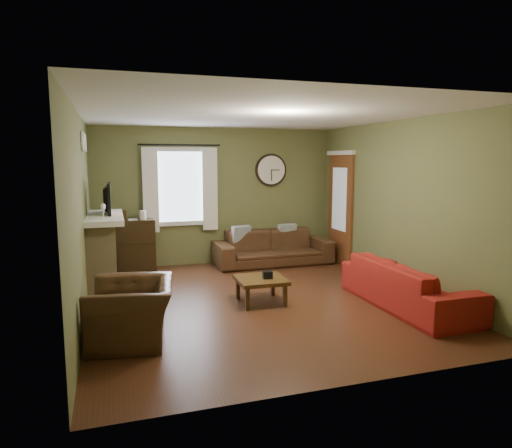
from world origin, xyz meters
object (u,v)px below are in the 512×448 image
object	(u,v)px
armchair	(132,312)
coffee_table	(261,290)
bookshelf	(132,246)
sofa_red	(407,284)
sofa_brown	(273,247)

from	to	relation	value
armchair	coffee_table	size ratio (longest dim) A/B	1.53
bookshelf	armchair	xyz separation A→B (m)	(-0.16, -3.23, -0.14)
sofa_red	bookshelf	bearing A→B (deg)	47.77
armchair	sofa_brown	bearing A→B (deg)	145.60
bookshelf	sofa_brown	distance (m)	2.62
armchair	coffee_table	world-z (taller)	armchair
bookshelf	coffee_table	world-z (taller)	bookshelf
sofa_brown	armchair	size ratio (longest dim) A/B	2.19
bookshelf	coffee_table	bearing A→B (deg)	-55.45
sofa_brown	armchair	xyz separation A→B (m)	(-2.77, -3.10, 0.00)
bookshelf	armchair	distance (m)	3.24
sofa_brown	armchair	distance (m)	4.15
sofa_red	armchair	distance (m)	3.63
sofa_brown	coffee_table	xyz separation A→B (m)	(-0.98, -2.23, -0.15)
bookshelf	sofa_red	bearing A→B (deg)	-42.23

